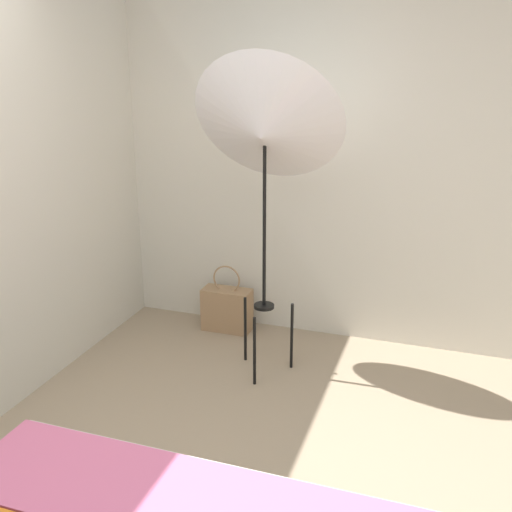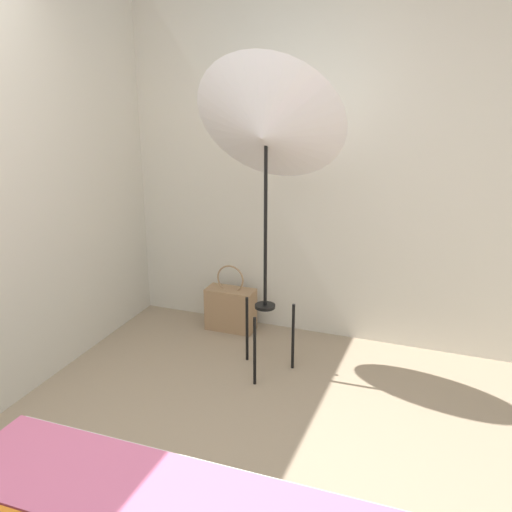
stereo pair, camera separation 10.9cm
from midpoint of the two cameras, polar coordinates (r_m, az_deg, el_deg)
wall_back at (r=4.25m, az=3.96°, el=9.24°), size 8.00×0.05×2.60m
wall_side_left at (r=3.70m, az=-22.96°, el=6.46°), size 0.05×8.00×2.60m
photo_umbrella at (r=3.55m, az=-0.05°, el=11.92°), size 0.92×0.66×2.02m
tote_bag at (r=4.54m, az=-3.47°, el=-5.05°), size 0.37×0.17×0.51m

